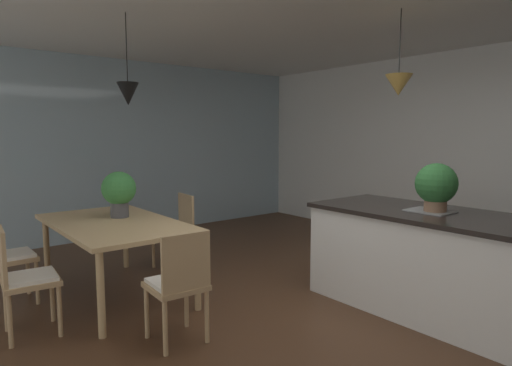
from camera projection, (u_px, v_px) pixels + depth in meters
ground_plane at (314, 322)px, 3.73m from camera, size 10.00×8.40×0.04m
wall_back_kitchen at (491, 152)px, 5.61m from camera, size 10.00×0.12×2.70m
window_wall_left_glazing at (123, 149)px, 6.71m from camera, size 0.06×8.40×2.70m
dining_table at (115, 228)px, 4.22m from camera, size 1.79×1.03×0.74m
chair_near_right at (23, 277)px, 3.38m from camera, size 0.43×0.43×0.87m
chair_far_left at (176, 229)px, 5.10m from camera, size 0.43×0.43×0.87m
chair_kitchen_end at (179, 282)px, 3.26m from camera, size 0.42×0.42×0.87m
chair_near_left at (5, 255)px, 4.00m from camera, size 0.41×0.41×0.87m
kitchen_island at (435, 262)px, 3.82m from camera, size 2.20×0.97×0.91m
pendant_over_table at (128, 94)px, 4.11m from camera, size 0.21×0.21×0.85m
pendant_over_island_main at (399, 85)px, 3.97m from camera, size 0.25×0.25×0.77m
potted_plant_on_island at (436, 185)px, 3.76m from camera, size 0.35×0.35×0.43m
potted_plant_on_table at (119, 191)px, 4.40m from camera, size 0.34×0.34×0.47m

